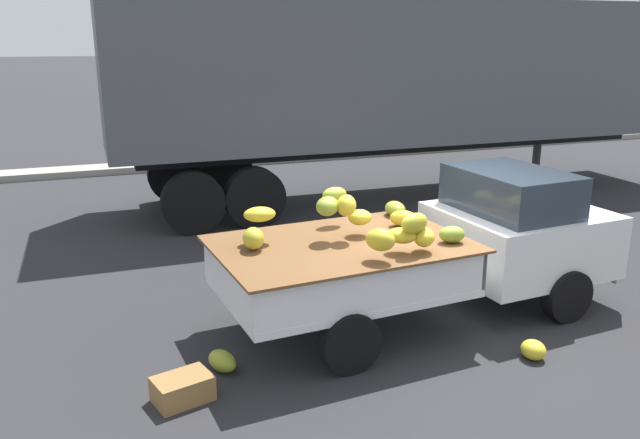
{
  "coord_description": "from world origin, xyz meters",
  "views": [
    {
      "loc": [
        -3.71,
        -6.24,
        3.29
      ],
      "look_at": [
        -1.38,
        0.07,
        1.35
      ],
      "focal_mm": 36.02,
      "sensor_mm": 36.0,
      "label": 1
    }
  ],
  "objects_px": {
    "pickup_truck": "(481,238)",
    "fallen_banana_bunch_by_wheel": "(533,350)",
    "semi_trailer": "(407,74)",
    "produce_crate": "(183,389)",
    "fallen_banana_bunch_near_tailgate": "(222,361)"
  },
  "relations": [
    {
      "from": "pickup_truck",
      "to": "fallen_banana_bunch_by_wheel",
      "type": "xyz_separation_m",
      "value": [
        -0.26,
        -1.43,
        -0.78
      ]
    },
    {
      "from": "pickup_truck",
      "to": "semi_trailer",
      "type": "relative_size",
      "value": 0.42
    },
    {
      "from": "semi_trailer",
      "to": "fallen_banana_bunch_by_wheel",
      "type": "xyz_separation_m",
      "value": [
        -2.03,
        -6.9,
        -2.44
      ]
    },
    {
      "from": "semi_trailer",
      "to": "pickup_truck",
      "type": "bearing_deg",
      "value": -107.51
    },
    {
      "from": "produce_crate",
      "to": "fallen_banana_bunch_near_tailgate",
      "type": "bearing_deg",
      "value": 42.89
    },
    {
      "from": "pickup_truck",
      "to": "fallen_banana_bunch_by_wheel",
      "type": "bearing_deg",
      "value": -104.42
    },
    {
      "from": "pickup_truck",
      "to": "fallen_banana_bunch_by_wheel",
      "type": "relative_size",
      "value": 17.85
    },
    {
      "from": "pickup_truck",
      "to": "fallen_banana_bunch_near_tailgate",
      "type": "relative_size",
      "value": 13.12
    },
    {
      "from": "fallen_banana_bunch_near_tailgate",
      "to": "fallen_banana_bunch_by_wheel",
      "type": "relative_size",
      "value": 1.36
    },
    {
      "from": "pickup_truck",
      "to": "fallen_banana_bunch_by_wheel",
      "type": "height_order",
      "value": "pickup_truck"
    },
    {
      "from": "fallen_banana_bunch_by_wheel",
      "to": "fallen_banana_bunch_near_tailgate",
      "type": "bearing_deg",
      "value": 164.0
    },
    {
      "from": "fallen_banana_bunch_by_wheel",
      "to": "produce_crate",
      "type": "distance_m",
      "value": 3.62
    },
    {
      "from": "fallen_banana_bunch_by_wheel",
      "to": "produce_crate",
      "type": "xyz_separation_m",
      "value": [
        -3.59,
        0.47,
        0.02
      ]
    },
    {
      "from": "fallen_banana_bunch_near_tailgate",
      "to": "produce_crate",
      "type": "distance_m",
      "value": 0.63
    },
    {
      "from": "fallen_banana_bunch_by_wheel",
      "to": "produce_crate",
      "type": "height_order",
      "value": "produce_crate"
    }
  ]
}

